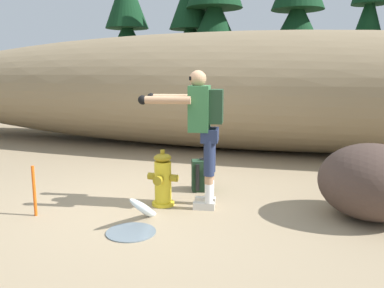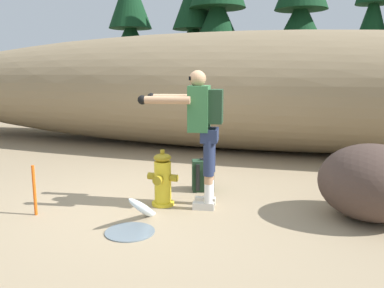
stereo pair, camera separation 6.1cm
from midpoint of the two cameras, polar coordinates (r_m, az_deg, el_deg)
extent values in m
cube|color=#998466|center=(5.07, -4.97, -9.08)|extent=(56.00, 56.00, 0.04)
ellipsoid|color=#897556|center=(8.72, 5.29, 7.64)|extent=(18.00, 3.20, 2.50)
cylinder|color=yellow|center=(5.09, -4.51, -8.52)|extent=(0.28, 0.28, 0.04)
cylinder|color=yellow|center=(5.00, -4.56, -5.47)|extent=(0.21, 0.21, 0.52)
ellipsoid|color=#9E8419|center=(4.93, -4.61, -1.98)|extent=(0.22, 0.22, 0.10)
cylinder|color=#9E8419|center=(4.91, -4.62, -1.13)|extent=(0.06, 0.06, 0.05)
cylinder|color=#9E8419|center=(5.04, -6.15, -4.63)|extent=(0.09, 0.09, 0.09)
cylinder|color=#9E8419|center=(4.93, -2.95, -4.92)|extent=(0.09, 0.09, 0.09)
cylinder|color=#9E8419|center=(4.85, -5.23, -5.21)|extent=(0.11, 0.09, 0.11)
ellipsoid|color=silver|center=(4.59, -7.06, -9.41)|extent=(0.10, 0.82, 0.58)
cylinder|color=slate|center=(4.31, -9.18, -12.42)|extent=(0.53, 0.53, 0.01)
cube|color=beige|center=(4.91, 1.35, -8.90)|extent=(0.27, 0.14, 0.09)
cylinder|color=white|center=(4.85, 2.07, -7.09)|extent=(0.10, 0.10, 0.24)
cylinder|color=tan|center=(4.80, 2.08, -5.15)|extent=(0.10, 0.10, 0.10)
cylinder|color=#232D4C|center=(4.74, 2.10, -2.05)|extent=(0.13, 0.13, 0.43)
cube|color=beige|center=(5.10, 1.58, -8.16)|extent=(0.27, 0.14, 0.09)
cylinder|color=white|center=(5.04, 2.28, -6.41)|extent=(0.10, 0.10, 0.24)
cylinder|color=tan|center=(5.00, 2.29, -4.54)|extent=(0.10, 0.10, 0.10)
cylinder|color=#232D4C|center=(4.93, 2.31, -1.55)|extent=(0.13, 0.13, 0.43)
cube|color=#232D4C|center=(4.79, 2.23, 1.31)|extent=(0.25, 0.35, 0.16)
cube|color=#336B3D|center=(4.76, 0.72, 5.16)|extent=(0.30, 0.40, 0.54)
cube|color=#1E3823|center=(4.74, 3.13, 5.45)|extent=(0.21, 0.30, 0.40)
sphere|color=tan|center=(4.74, 0.48, 9.39)|extent=(0.20, 0.20, 0.20)
cube|color=black|center=(4.75, -0.55, 9.45)|extent=(0.05, 0.15, 0.04)
cylinder|color=tan|center=(4.59, -4.22, 6.32)|extent=(0.59, 0.19, 0.09)
sphere|color=black|center=(4.65, -7.50, 6.32)|extent=(0.11, 0.11, 0.11)
cylinder|color=tan|center=(5.02, -3.22, 6.69)|extent=(0.59, 0.19, 0.09)
sphere|color=black|center=(5.08, -6.24, 6.68)|extent=(0.11, 0.11, 0.11)
cube|color=#1E3823|center=(5.61, 1.22, -4.54)|extent=(0.35, 0.30, 0.44)
cube|color=#1E3823|center=(5.75, 1.09, -4.84)|extent=(0.22, 0.13, 0.20)
torus|color=black|center=(5.56, 1.23, -2.15)|extent=(0.10, 0.10, 0.02)
cube|color=black|center=(5.49, 0.49, -4.87)|extent=(0.06, 0.05, 0.37)
cube|color=black|center=(5.51, 2.20, -4.83)|extent=(0.06, 0.05, 0.37)
ellipsoid|color=#45342D|center=(4.95, 24.17, -4.96)|extent=(1.28, 1.25, 0.87)
cylinder|color=#47331E|center=(14.59, -9.14, 5.94)|extent=(0.28, 0.28, 1.12)
cone|color=#0F3319|center=(14.56, -9.35, 12.92)|extent=(2.32, 2.32, 2.43)
cylinder|color=#47331E|center=(13.92, -0.32, 5.94)|extent=(0.27, 0.27, 1.16)
cone|color=#0F3319|center=(13.89, -0.33, 13.05)|extent=(2.23, 2.23, 2.29)
cone|color=#0F3319|center=(14.07, -0.34, 20.04)|extent=(1.45, 1.45, 1.91)
cylinder|color=#47331E|center=(13.33, 2.98, 5.71)|extent=(0.34, 0.34, 1.15)
cone|color=#0F3319|center=(13.33, 3.07, 14.67)|extent=(2.79, 2.79, 3.01)
cylinder|color=#47331E|center=(13.43, 14.26, 6.07)|extent=(0.31, 0.31, 1.45)
cone|color=#0F3319|center=(13.44, 14.65, 14.59)|extent=(2.55, 2.55, 2.55)
cylinder|color=#47331E|center=(15.29, 23.21, 5.66)|extent=(0.23, 0.23, 1.24)
cone|color=#0F3319|center=(15.30, 23.82, 13.95)|extent=(1.88, 1.88, 3.19)
cylinder|color=#E55914|center=(4.99, -22.09, -6.29)|extent=(0.04, 0.04, 0.60)
camera|label=1|loc=(0.03, -90.34, -0.06)|focal=37.03mm
camera|label=2|loc=(0.03, 89.66, 0.06)|focal=37.03mm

